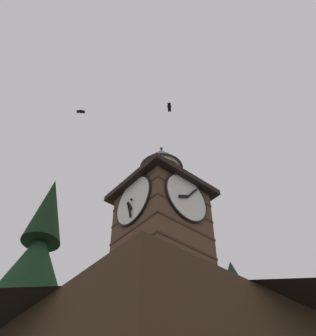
% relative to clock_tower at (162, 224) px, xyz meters
% --- Properties ---
extents(clock_tower, '(3.77, 3.77, 7.99)m').
position_rel_clock_tower_xyz_m(clock_tower, '(0.00, 0.00, 0.00)').
color(clock_tower, brown).
rests_on(clock_tower, building_main).
extents(flying_bird_high, '(0.50, 0.51, 0.14)m').
position_rel_clock_tower_xyz_m(flying_bird_high, '(0.67, 1.44, 6.12)').
color(flying_bird_high, black).
extents(flying_bird_low, '(0.50, 0.44, 0.15)m').
position_rel_clock_tower_xyz_m(flying_bird_low, '(3.23, -3.48, 8.37)').
color(flying_bird_low, black).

